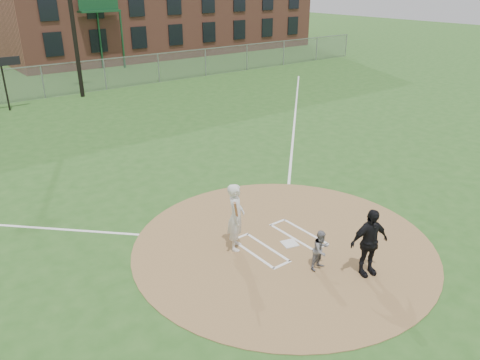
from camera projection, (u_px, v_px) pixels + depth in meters
ground at (283, 245)px, 13.14m from camera, size 140.00×140.00×0.00m
dirt_circle at (283, 245)px, 13.13m from camera, size 8.40×8.40×0.02m
home_plate at (290, 244)px, 13.13m from camera, size 0.50×0.50×0.03m
foul_line_first at (295, 120)px, 24.71m from camera, size 17.04×17.04×0.01m
catcher at (321, 250)px, 11.84m from camera, size 0.55×0.44×1.08m
umpire at (369, 242)px, 11.50m from camera, size 1.13×0.71×1.79m
batters_boxes at (280, 242)px, 13.23m from camera, size 2.08×1.88×0.01m
batter_at_plate at (236, 217)px, 12.59m from camera, size 0.93×1.06×1.92m
outfield_fence at (43, 82)px, 28.77m from camera, size 56.08×0.08×2.03m
scoreboard_sign at (1, 68)px, 25.52m from camera, size 2.00×0.10×2.93m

